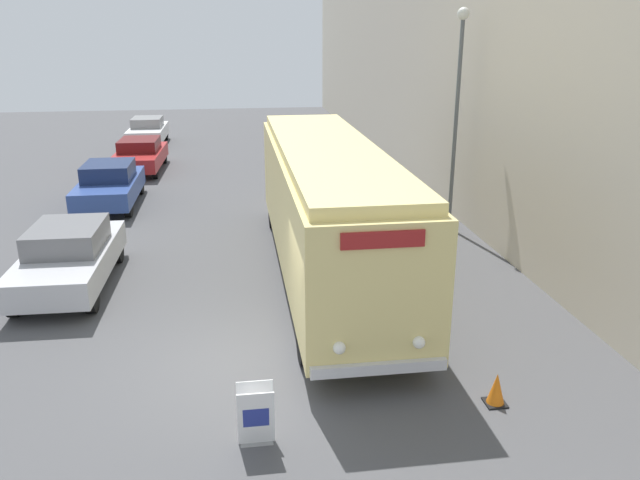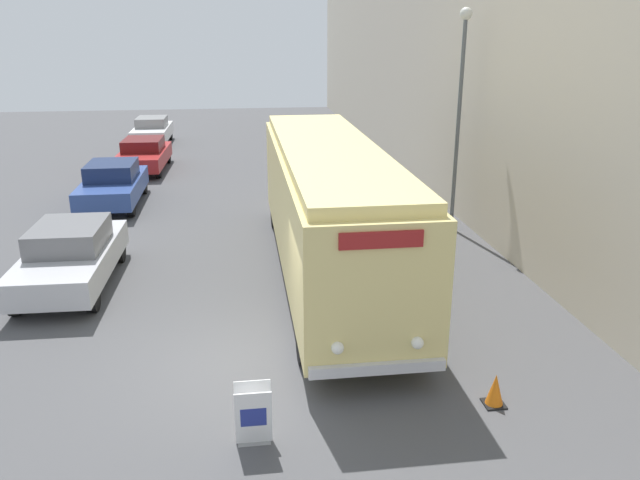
% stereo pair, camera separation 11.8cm
% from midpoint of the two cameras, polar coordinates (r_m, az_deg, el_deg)
% --- Properties ---
extents(ground_plane, '(80.00, 80.00, 0.00)m').
position_cam_midpoint_polar(ground_plane, '(12.23, -6.79, -11.21)').
color(ground_plane, '#4C4C4F').
extents(building_wall_right, '(0.30, 60.00, 8.99)m').
position_cam_midpoint_polar(building_wall_right, '(21.97, 12.78, 14.24)').
color(building_wall_right, beige).
rests_on(building_wall_right, ground_plane).
extents(vintage_bus, '(2.49, 11.59, 3.40)m').
position_cam_midpoint_polar(vintage_bus, '(15.61, 1.03, 3.30)').
color(vintage_bus, black).
rests_on(vintage_bus, ground_plane).
extents(sign_board, '(0.56, 0.37, 0.99)m').
position_cam_midpoint_polar(sign_board, '(9.94, -5.76, -15.70)').
color(sign_board, gray).
rests_on(sign_board, ground_plane).
extents(streetlamp, '(0.36, 0.36, 6.65)m').
position_cam_midpoint_polar(streetlamp, '(19.52, 12.90, 13.10)').
color(streetlamp, '#595E60').
rests_on(streetlamp, ground_plane).
extents(parked_car_near, '(2.02, 4.63, 1.55)m').
position_cam_midpoint_polar(parked_car_near, '(16.50, -21.64, -1.31)').
color(parked_car_near, black).
rests_on(parked_car_near, ground_plane).
extents(parked_car_mid, '(1.92, 4.47, 1.54)m').
position_cam_midpoint_polar(parked_car_mid, '(23.62, -18.29, 4.89)').
color(parked_car_mid, black).
rests_on(parked_car_mid, ground_plane).
extents(parked_car_far, '(2.06, 4.58, 1.42)m').
position_cam_midpoint_polar(parked_car_far, '(29.13, -15.71, 7.54)').
color(parked_car_far, black).
rests_on(parked_car_far, ground_plane).
extents(parked_car_distant, '(1.85, 4.34, 1.47)m').
position_cam_midpoint_polar(parked_car_distant, '(35.68, -15.00, 9.64)').
color(parked_car_distant, black).
rests_on(parked_car_distant, ground_plane).
extents(traffic_cone, '(0.36, 0.36, 0.58)m').
position_cam_midpoint_polar(traffic_cone, '(11.26, 16.01, -13.05)').
color(traffic_cone, black).
rests_on(traffic_cone, ground_plane).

